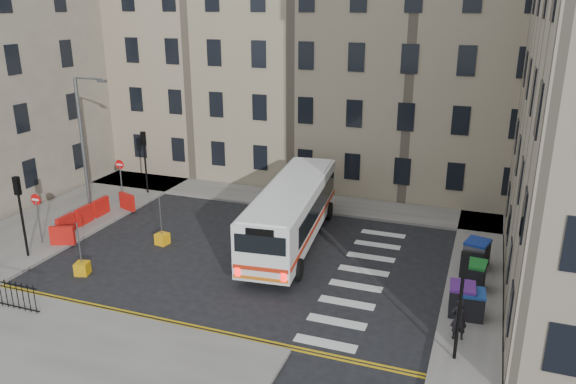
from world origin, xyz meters
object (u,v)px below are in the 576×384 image
Objects in this scene: bollard_chevron at (82,268)px; bus at (292,211)px; wheelie_bin_b at (462,299)px; wheelie_bin_c at (473,275)px; wheelie_bin_d at (473,257)px; wheelie_bin_a at (473,304)px; streetlamp at (83,145)px; bollard_yellow at (162,239)px; pedestrian at (459,319)px; wheelie_bin_e at (477,253)px.

bus is at bearing 40.72° from bollard_chevron.
wheelie_bin_b is at bearing -33.52° from bus.
wheelie_bin_b is 1.02× the size of wheelie_bin_c.
wheelie_bin_c is at bearing -89.24° from wheelie_bin_d.
wheelie_bin_b reaches higher than wheelie_bin_a.
wheelie_bin_c is 2.01m from wheelie_bin_d.
bus is at bearing 176.17° from wheelie_bin_d.
bollard_chevron is (4.71, -6.49, -4.04)m from streetlamp.
streetlamp is 7.16× the size of wheelie_bin_a.
bollard_yellow is (-15.68, 2.22, -0.42)m from wheelie_bin_a.
wheelie_bin_a is 15.84m from bollard_yellow.
streetlamp reaches higher than bus.
bus is 10.28× the size of wheelie_bin_a.
pedestrian reaches higher than wheelie_bin_b.
wheelie_bin_b is at bearing -79.27° from wheelie_bin_e.
pedestrian is at bearing -77.83° from wheelie_bin_e.
bollard_yellow is (-15.62, -2.65, -0.50)m from wheelie_bin_e.
wheelie_bin_e is 6.68m from pedestrian.
wheelie_bin_d is at bearing -95.58° from wheelie_bin_e.
wheelie_bin_b reaches higher than wheelie_bin_d.
wheelie_bin_d is 1.95× the size of bollard_chevron.
streetlamp is 7.83m from bollard_yellow.
streetlamp is 13.57× the size of bollard_yellow.
wheelie_bin_e is 0.84× the size of pedestrian.
wheelie_bin_a is (22.02, -4.42, -3.61)m from streetlamp.
wheelie_bin_c is at bearing -19.75° from bus.
wheelie_bin_b is at bearing -7.79° from bollard_yellow.
wheelie_bin_e is at bearing 66.91° from wheelie_bin_d.
wheelie_bin_e is at bearing 21.95° from bollard_chevron.
wheelie_bin_e reaches higher than bollard_yellow.
wheelie_bin_d is 18.34m from bollard_chevron.
bus is 10.60m from bollard_chevron.
bollard_yellow is at bearing -173.80° from wheelie_bin_d.
wheelie_bin_b is (21.58, -4.28, -3.55)m from streetlamp.
bollard_chevron is (-17.30, -2.07, -0.42)m from wheelie_bin_a.
wheelie_bin_a reaches higher than bollard_yellow.
wheelie_bin_d is 0.70× the size of pedestrian.
pedestrian is at bearing 0.96° from bollard_chevron.
wheelie_bin_c reaches higher than wheelie_bin_d.
wheelie_bin_c is 4.32m from pedestrian.
pedestrian is (8.93, -6.56, -0.82)m from bus.
wheelie_bin_d is (9.15, -0.25, -1.06)m from bus.
streetlamp is 22.29m from wheelie_bin_c.
streetlamp is 8.98m from bollard_chevron.
pedestrian reaches higher than bollard_chevron.
bus is at bearing 148.79° from wheelie_bin_b.
wheelie_bin_a is 1.89× the size of bollard_chevron.
bollard_yellow is at bearing -26.28° from pedestrian.
bollard_chevron is at bearing -178.03° from wheelie_bin_a.
bus reaches higher than wheelie_bin_b.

